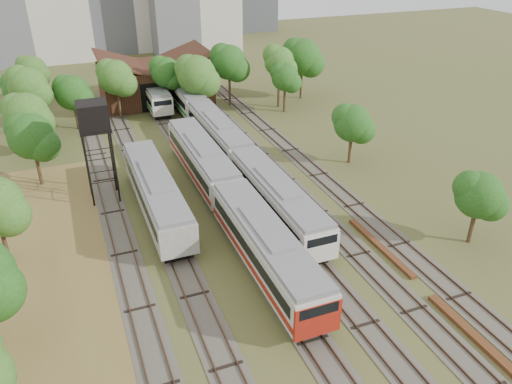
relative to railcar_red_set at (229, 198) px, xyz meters
name	(u,v)px	position (x,y,z in m)	size (l,w,h in m)	color
ground	(366,367)	(2.00, -19.93, -2.15)	(240.00, 240.00, 0.00)	#475123
dry_grass_patch	(51,357)	(-16.00, -11.93, -2.13)	(14.00, 60.00, 0.04)	brown
tracks	(226,191)	(1.33, 5.07, -2.11)	(24.60, 80.00, 0.19)	#4C473D
railcar_red_set	(229,198)	(0.00, 0.00, 0.00)	(3.28, 34.57, 4.06)	black
railcar_green_set	(218,134)	(4.00, 15.75, -0.11)	(3.11, 52.07, 3.85)	black
railcar_rear	(152,92)	(0.00, 36.01, -0.23)	(2.93, 16.08, 3.63)	black
old_grey_coach	(156,193)	(-6.00, 3.37, 0.01)	(3.19, 18.00, 3.95)	black
water_tower	(93,119)	(-10.26, 8.25, 6.19)	(2.85, 2.85, 9.89)	black
rail_pile_near	(480,341)	(10.00, -20.90, -1.99)	(0.63, 9.49, 0.32)	brown
rail_pile_far	(380,247)	(10.20, -9.32, -2.00)	(0.57, 9.09, 0.30)	brown
maintenance_shed	(155,82)	(1.00, 38.05, 0.77)	(16.45, 11.55, 7.58)	#331C12
tree_band_left	(9,169)	(-17.98, 6.59, 3.12)	(8.35, 75.78, 8.70)	#382616
tree_band_far	(190,71)	(4.52, 29.88, 3.97)	(43.82, 8.94, 9.18)	#382616
tree_band_right	(356,122)	(17.24, 6.84, 2.63)	(5.12, 40.87, 7.01)	#382616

